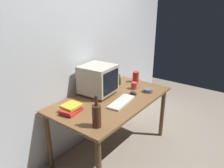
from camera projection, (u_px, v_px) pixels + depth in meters
ground_plane at (112, 149)px, 2.85m from camera, size 6.00×6.00×0.00m
back_wall at (81, 52)px, 2.68m from camera, size 4.00×0.08×2.50m
desk at (112, 104)px, 2.61m from camera, size 1.51×0.86×0.75m
crt_monitor at (98, 80)px, 2.63m from camera, size 0.41×0.42×0.37m
keyboard at (122, 102)px, 2.45m from camera, size 0.44×0.20×0.02m
computer_mouse at (133, 93)px, 2.67m from camera, size 0.08×0.11×0.04m
bottle_tall at (97, 115)px, 1.94m from camera, size 0.09×0.09×0.32m
bottle_short at (119, 81)px, 2.99m from camera, size 0.06×0.06×0.16m
book_stack at (71, 109)px, 2.23m from camera, size 0.26×0.19×0.08m
mug at (134, 86)px, 2.84m from camera, size 0.12×0.08×0.09m
cd_spindle at (148, 90)px, 2.75m from camera, size 0.12×0.12×0.04m
metal_canister at (136, 77)px, 3.08m from camera, size 0.09×0.09×0.15m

